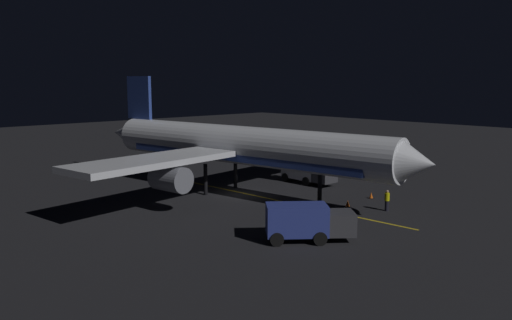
# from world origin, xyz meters

# --- Properties ---
(ground_plane) EXTENTS (180.00, 180.00, 0.20)m
(ground_plane) POSITION_xyz_m (0.00, 0.00, -0.10)
(ground_plane) COLOR black
(apron_guide_stripe) EXTENTS (1.65, 26.40, 0.01)m
(apron_guide_stripe) POSITION_xyz_m (-0.82, 4.00, 0.00)
(apron_guide_stripe) COLOR gold
(apron_guide_stripe) RESTS_ON ground_plane
(airliner) EXTENTS (33.02, 37.18, 11.00)m
(airliner) POSITION_xyz_m (0.08, -0.59, 4.46)
(airliner) COLOR white
(airliner) RESTS_ON ground_plane
(baggage_truck) EXTENTS (5.73, 5.31, 2.45)m
(baggage_truck) POSITION_xyz_m (6.16, 13.27, 1.25)
(baggage_truck) COLOR navy
(baggage_truck) RESTS_ON ground_plane
(catering_truck) EXTENTS (2.40, 6.07, 2.30)m
(catering_truck) POSITION_xyz_m (-8.54, 0.64, 1.20)
(catering_truck) COLOR silver
(catering_truck) RESTS_ON ground_plane
(ground_crew_worker) EXTENTS (0.40, 0.40, 1.74)m
(ground_crew_worker) POSITION_xyz_m (-4.60, 12.63, 0.89)
(ground_crew_worker) COLOR black
(ground_crew_worker) RESTS_ON ground_plane
(traffic_cone_near_left) EXTENTS (0.50, 0.50, 0.55)m
(traffic_cone_near_left) POSITION_xyz_m (-7.53, 9.17, 0.25)
(traffic_cone_near_left) COLOR #EA590F
(traffic_cone_near_left) RESTS_ON ground_plane
(traffic_cone_near_right) EXTENTS (0.50, 0.50, 0.55)m
(traffic_cone_near_right) POSITION_xyz_m (-3.51, 9.54, 0.25)
(traffic_cone_near_right) COLOR #EA590F
(traffic_cone_near_right) RESTS_ON ground_plane
(traffic_cone_under_wing) EXTENTS (0.50, 0.50, 0.55)m
(traffic_cone_under_wing) POSITION_xyz_m (0.87, 6.67, 0.25)
(traffic_cone_under_wing) COLOR #EA590F
(traffic_cone_under_wing) RESTS_ON ground_plane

